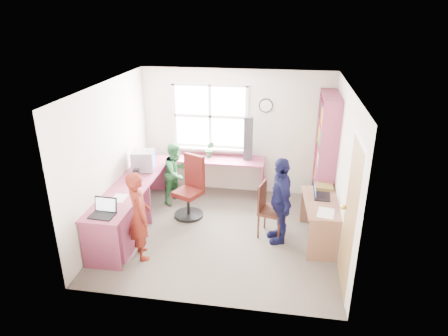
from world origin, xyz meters
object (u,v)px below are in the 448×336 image
wooden_chair (268,207)px  person_green (176,173)px  cd_tower (248,138)px  person_red (139,216)px  person_navy (280,200)px  swivel_chair (191,190)px  bookshelf (325,156)px  potted_plant (210,149)px  laptop_right (319,194)px  laptop_left (104,211)px  l_desk (137,210)px  crt_monitor (143,161)px  right_desk (321,213)px

wooden_chair → person_green: bearing=166.3°
cd_tower → person_green: cd_tower is taller
person_red → person_navy: 2.12m
swivel_chair → person_navy: (1.55, -0.58, 0.22)m
bookshelf → person_red: bearing=-143.7°
bookshelf → person_green: size_ratio=1.82×
potted_plant → person_green: (-0.55, -0.45, -0.33)m
laptop_right → person_navy: person_navy is taller
cd_tower → person_red: (-1.32, -2.28, -0.49)m
laptop_right → person_red: size_ratio=0.26×
laptop_left → cd_tower: 3.05m
swivel_chair → wooden_chair: size_ratio=1.21×
laptop_right → cd_tower: 1.83m
swivel_chair → person_red: 1.42m
l_desk → crt_monitor: 1.05m
crt_monitor → potted_plant: 1.32m
cd_tower → potted_plant: size_ratio=2.61×
right_desk → laptop_right: 0.30m
right_desk → crt_monitor: crt_monitor is taller
crt_monitor → cd_tower: (1.75, 0.85, 0.23)m
laptop_left → l_desk: bearing=77.5°
laptop_left → bookshelf: bearing=37.6°
crt_monitor → person_navy: bearing=-25.3°
person_green → swivel_chair: bearing=-117.5°
wooden_chair → person_navy: person_navy is taller
person_red → person_green: bearing=-33.8°
swivel_chair → laptop_right: bearing=16.7°
person_red → person_navy: bearing=-101.7°
l_desk → potted_plant: potted_plant is taller
cd_tower → person_red: 2.68m
wooden_chair → potted_plant: size_ratio=2.85×
potted_plant → person_red: (-0.59, -2.27, -0.24)m
wooden_chair → laptop_right: bearing=24.0°
potted_plant → laptop_right: bearing=-32.1°
cd_tower → person_green: size_ratio=0.72×
swivel_chair → person_red: person_red is taller
person_red → l_desk: bearing=-7.4°
laptop_left → right_desk: bearing=21.6°
swivel_chair → laptop_right: swivel_chair is taller
person_green → laptop_left: bearing=-170.3°
l_desk → person_green: size_ratio=2.55×
bookshelf → laptop_left: 3.83m
right_desk → crt_monitor: size_ratio=2.86×
bookshelf → person_navy: bookshelf is taller
right_desk → wooden_chair: 0.82m
cd_tower → person_green: bearing=-164.2°
l_desk → laptop_left: 0.81m
bookshelf → person_green: (-2.68, -0.18, -0.42)m
l_desk → person_green: bearing=77.7°
cd_tower → crt_monitor: bearing=-158.4°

